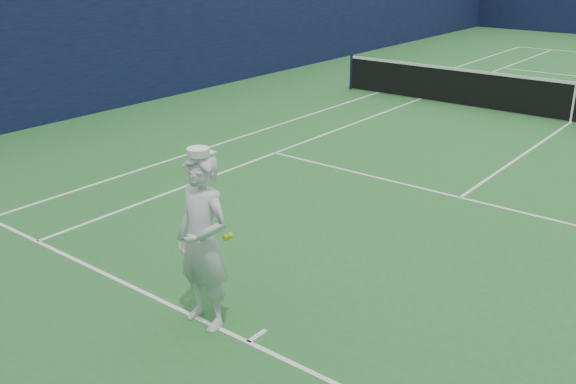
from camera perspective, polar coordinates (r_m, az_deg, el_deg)
name	(u,v)px	position (r m, az deg, el deg)	size (l,w,h in m)	color
ground	(570,123)	(17.24, 23.80, 5.65)	(80.00, 80.00, 0.00)	#28692C
court_markings	(570,123)	(17.24, 23.80, 5.67)	(11.03, 23.83, 0.01)	white
tennis_net	(574,100)	(17.12, 24.07, 7.44)	(12.88, 0.09, 1.07)	#141E4C
tennis_player	(203,242)	(7.08, -7.57, -4.41)	(0.80, 0.53, 2.09)	silver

